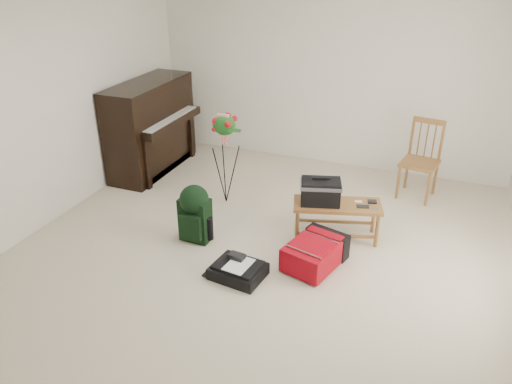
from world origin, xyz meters
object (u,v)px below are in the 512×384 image
at_px(red_suitcase, 316,250).
at_px(flower_stand, 225,159).
at_px(bench, 326,194).
at_px(green_backpack, 195,211).
at_px(piano, 152,129).
at_px(dining_chair, 420,161).
at_px(black_duffel, 238,270).

relative_size(red_suitcase, flower_stand, 0.64).
relative_size(bench, red_suitcase, 1.34).
xyz_separation_m(green_backpack, flower_stand, (-0.07, 0.94, 0.22)).
bearing_deg(bench, flower_stand, 149.44).
distance_m(red_suitcase, flower_stand, 1.71).
bearing_deg(green_backpack, flower_stand, 96.44).
xyz_separation_m(piano, dining_chair, (3.56, 0.49, -0.12)).
distance_m(piano, dining_chair, 3.59).
xyz_separation_m(red_suitcase, flower_stand, (-1.40, 0.89, 0.42)).
distance_m(piano, black_duffel, 2.94).
bearing_deg(black_duffel, red_suitcase, 45.22).
bearing_deg(red_suitcase, bench, 111.66).
bearing_deg(flower_stand, piano, 153.12).
xyz_separation_m(black_duffel, flower_stand, (-0.76, 1.39, 0.50)).
relative_size(red_suitcase, black_duffel, 1.40).
bearing_deg(bench, black_duffel, -135.18).
distance_m(black_duffel, flower_stand, 1.66).
distance_m(bench, red_suitcase, 0.66).
relative_size(black_duffel, flower_stand, 0.45).
bearing_deg(dining_chair, green_backpack, -126.93).
bearing_deg(flower_stand, black_duffel, -65.95).
distance_m(dining_chair, black_duffel, 2.85).
distance_m(red_suitcase, black_duffel, 0.81).
distance_m(bench, flower_stand, 1.38).
bearing_deg(black_duffel, piano, 144.66).
relative_size(dining_chair, flower_stand, 0.84).
bearing_deg(black_duffel, bench, 68.33).
bearing_deg(dining_chair, bench, -111.44).
bearing_deg(dining_chair, flower_stand, -144.42).
distance_m(piano, red_suitcase, 3.16).
distance_m(bench, black_duffel, 1.28).
bearing_deg(bench, red_suitcase, -100.33).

